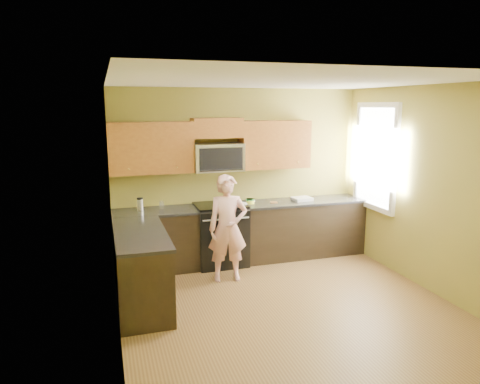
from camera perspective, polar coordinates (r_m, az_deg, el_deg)
name	(u,v)px	position (r m, az deg, el deg)	size (l,w,h in m)	color
floor	(287,305)	(5.70, 6.01, -14.26)	(4.00, 4.00, 0.00)	brown
ceiling	(291,81)	(5.16, 6.63, 13.96)	(4.00, 4.00, 0.00)	white
wall_back	(239,174)	(7.12, -0.14, 2.31)	(4.00, 4.00, 0.00)	olive
wall_front	(395,251)	(3.59, 19.24, -7.14)	(4.00, 4.00, 0.00)	olive
wall_left	(113,210)	(4.84, -15.97, -2.29)	(4.00, 4.00, 0.00)	olive
wall_right	(429,189)	(6.33, 23.14, 0.32)	(4.00, 4.00, 0.00)	olive
cabinet_back_run	(245,234)	(7.04, 0.59, -5.39)	(4.00, 0.60, 0.88)	black
cabinet_left_run	(141,270)	(5.69, -12.59, -9.71)	(0.60, 1.60, 0.88)	black
countertop_back	(245,206)	(6.91, 0.62, -1.75)	(4.00, 0.62, 0.04)	black
countertop_left	(140,234)	(5.55, -12.69, -5.25)	(0.62, 1.60, 0.04)	black
stove	(220,234)	(6.89, -2.53, -5.45)	(0.76, 0.65, 0.95)	black
microwave	(218,171)	(6.80, -2.87, 2.74)	(0.76, 0.40, 0.42)	silver
upper_cab_left	(152,173)	(6.66, -11.22, 2.37)	(1.22, 0.33, 0.75)	brown
upper_cab_right	(274,168)	(7.13, 4.41, 3.10)	(1.12, 0.33, 0.75)	brown
upper_cab_over_mw	(217,128)	(6.77, -3.00, 8.23)	(0.76, 0.33, 0.30)	brown
window	(376,157)	(7.22, 17.05, 4.35)	(0.06, 1.06, 1.66)	white
woman	(228,228)	(6.19, -1.59, -4.68)	(0.55, 0.36, 1.51)	#F57D7A
frying_pan	(230,207)	(6.58, -1.24, -1.97)	(0.27, 0.46, 0.06)	black
butter_tub	(250,204)	(6.95, 1.32, -1.51)	(0.13, 0.13, 0.10)	#FFFD43
toast_slice	(274,202)	(7.03, 4.37, -1.33)	(0.11, 0.11, 0.01)	#B27F47
napkin_a	(244,204)	(6.79, 0.49, -1.55)	(0.11, 0.12, 0.06)	silver
napkin_b	(251,201)	(7.00, 1.46, -1.14)	(0.12, 0.13, 0.07)	silver
dish_towel	(302,199)	(7.25, 7.97, -0.88)	(0.30, 0.24, 0.05)	white
travel_mug	(140,211)	(6.66, -12.68, -2.34)	(0.09, 0.09, 0.19)	silver
glass_c	(162,205)	(6.69, -10.04, -1.65)	(0.07, 0.07, 0.12)	silver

